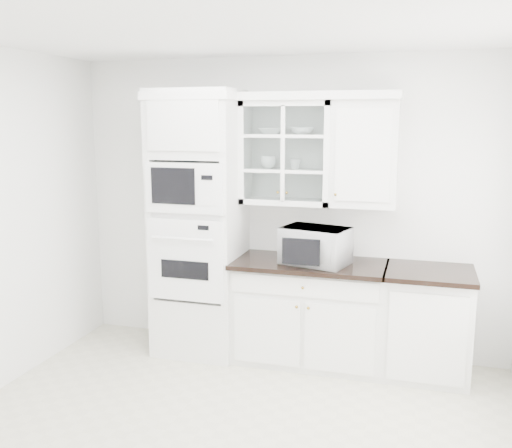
% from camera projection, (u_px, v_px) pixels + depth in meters
% --- Properties ---
extents(ground, '(4.00, 3.50, 0.01)m').
position_uv_depth(ground, '(226.00, 439.00, 3.85)').
color(ground, beige).
rests_on(ground, ground).
extents(room_shell, '(4.00, 3.50, 2.70)m').
position_uv_depth(room_shell, '(245.00, 172.00, 3.94)').
color(room_shell, white).
rests_on(room_shell, ground).
extents(oven_column, '(0.76, 0.68, 2.40)m').
position_uv_depth(oven_column, '(199.00, 224.00, 5.19)').
color(oven_column, white).
rests_on(oven_column, ground).
extents(base_cabinet_run, '(1.32, 0.67, 0.92)m').
position_uv_depth(base_cabinet_run, '(310.00, 311.00, 5.06)').
color(base_cabinet_run, white).
rests_on(base_cabinet_run, ground).
extents(extra_base_cabinet, '(0.72, 0.67, 0.92)m').
position_uv_depth(extra_base_cabinet, '(427.00, 322.00, 4.78)').
color(extra_base_cabinet, white).
rests_on(extra_base_cabinet, ground).
extents(upper_cabinet_glass, '(0.80, 0.33, 0.90)m').
position_uv_depth(upper_cabinet_glass, '(287.00, 153.00, 5.01)').
color(upper_cabinet_glass, white).
rests_on(upper_cabinet_glass, room_shell).
extents(upper_cabinet_solid, '(0.55, 0.33, 0.90)m').
position_uv_depth(upper_cabinet_solid, '(365.00, 154.00, 4.82)').
color(upper_cabinet_solid, white).
rests_on(upper_cabinet_solid, room_shell).
extents(crown_molding, '(2.14, 0.38, 0.07)m').
position_uv_depth(crown_molding, '(275.00, 97.00, 4.93)').
color(crown_molding, white).
rests_on(crown_molding, room_shell).
extents(countertop_microwave, '(0.64, 0.57, 0.32)m').
position_uv_depth(countertop_microwave, '(316.00, 245.00, 4.88)').
color(countertop_microwave, white).
rests_on(countertop_microwave, base_cabinet_run).
extents(bowl_a, '(0.27, 0.27, 0.06)m').
position_uv_depth(bowl_a, '(272.00, 131.00, 5.00)').
color(bowl_a, white).
rests_on(bowl_a, upper_cabinet_glass).
extents(bowl_b, '(0.20, 0.20, 0.06)m').
position_uv_depth(bowl_b, '(302.00, 131.00, 4.95)').
color(bowl_b, white).
rests_on(bowl_b, upper_cabinet_glass).
extents(cup_a, '(0.15, 0.15, 0.11)m').
position_uv_depth(cup_a, '(268.00, 162.00, 5.07)').
color(cup_a, white).
rests_on(cup_a, upper_cabinet_glass).
extents(cup_b, '(0.11, 0.11, 0.09)m').
position_uv_depth(cup_b, '(295.00, 164.00, 5.01)').
color(cup_b, white).
rests_on(cup_b, upper_cabinet_glass).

